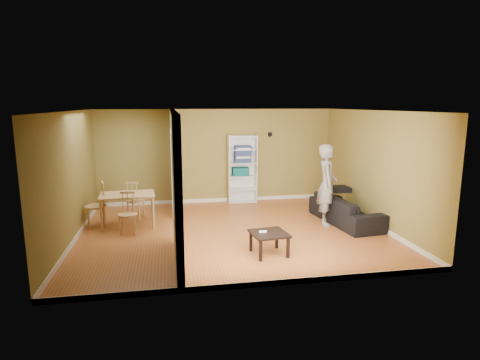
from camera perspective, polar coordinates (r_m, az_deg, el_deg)
name	(u,v)px	position (r m, az deg, el deg)	size (l,w,h in m)	color
room_shell	(232,173)	(8.51, -1.09, 1.03)	(6.50, 6.50, 6.50)	#B96B2C
partition	(175,175)	(8.41, -9.19, 0.77)	(0.22, 5.50, 2.60)	olive
wall_speaker	(270,134)	(11.36, 4.28, 6.52)	(0.10, 0.10, 0.10)	black
sofa	(346,206)	(9.66, 14.81, -3.58)	(0.91, 2.13, 0.81)	black
person	(327,178)	(9.32, 12.31, 0.32)	(0.62, 0.79, 2.18)	slate
bookshelf	(242,169)	(11.21, 0.28, 1.57)	(0.80, 0.35, 1.89)	white
paper_box_teal	(240,171)	(11.17, 0.06, 1.22)	(0.45, 0.29, 0.23)	#1E7B6B
paper_box_navy_b	(242,158)	(11.12, 0.35, 3.11)	(0.45, 0.29, 0.23)	#1D184A
paper_box_navy_c	(243,150)	(11.09, 0.41, 4.31)	(0.46, 0.30, 0.23)	navy
coffee_table	(269,236)	(7.45, 4.16, -7.93)	(0.63, 0.63, 0.42)	black
game_controller	(263,231)	(7.43, 3.26, -7.32)	(0.14, 0.04, 0.03)	white
dining_table	(127,197)	(9.39, -15.72, -2.39)	(1.19, 0.80, 0.75)	tan
chair_left	(95,205)	(9.52, -19.88, -3.38)	(0.47, 0.47, 1.04)	tan
chair_near	(127,213)	(8.88, -15.72, -4.60)	(0.41, 0.41, 0.90)	tan
chair_far	(135,199)	(10.02, -14.66, -2.69)	(0.43, 0.43, 0.94)	#D2BA7F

